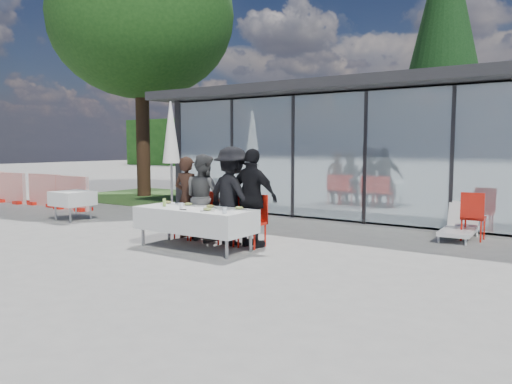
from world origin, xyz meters
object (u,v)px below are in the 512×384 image
diner_chair_a (190,212)px  diner_b (204,198)px  diner_chair_c (234,216)px  spare_table_left (73,198)px  lounger (460,226)px  folded_eyeglasses (183,209)px  construction_barriers (1,188)px  diner_c (232,196)px  dining_table (195,219)px  plate_c (210,207)px  plate_extra (207,210)px  plate_a (168,203)px  plate_d (239,209)px  juice_bottle (164,202)px  plate_b (188,205)px  spare_chair_b (473,214)px  diner_a (187,198)px  conifer_tree (444,38)px  deciduous_tree (141,19)px  market_umbrella (171,141)px  diner_d (253,198)px  diner_chair_d (255,218)px  diner_chair_b (206,213)px

diner_chair_a → diner_b: 0.55m
diner_chair_a → diner_chair_c: (1.14, 0.00, 0.00)m
spare_table_left → lounger: size_ratio=0.63×
folded_eyeglasses → construction_barriers: size_ratio=0.01×
diner_c → folded_eyeglasses: 1.08m
dining_table → diner_b: diner_b is taller
plate_c → lounger: (3.57, 3.64, -0.52)m
plate_extra → diner_c: bearing=99.2°
lounger → folded_eyeglasses: bearing=-133.1°
plate_a → plate_d: size_ratio=1.00×
juice_bottle → folded_eyeglasses: size_ratio=1.09×
plate_b → spare_chair_b: spare_chair_b is taller
diner_a → diner_b: bearing=175.2°
construction_barriers → lounger: size_ratio=6.93×
folded_eyeglasses → diner_c: bearing=71.5°
plate_c → spare_chair_b: 5.20m
diner_b → construction_barriers: bearing=7.1°
spare_chair_b → conifer_tree: bearing=107.6°
plate_d → deciduous_tree: bearing=145.7°
diner_chair_a → plate_extra: size_ratio=3.69×
plate_d → plate_extra: same height
diner_a → folded_eyeglasses: diner_a is taller
dining_table → plate_a: size_ratio=8.55×
diner_c → plate_c: bearing=94.7°
lounger → construction_barriers: bearing=-174.0°
diner_chair_c → spare_table_left: (-5.22, 0.15, 0.02)m
plate_d → market_umbrella: 4.47m
diner_chair_c → plate_a: (-1.17, -0.60, 0.24)m
diner_d → plate_extra: 0.98m
diner_a → diner_chair_c: bearing=178.5°
plate_b → spare_table_left: size_ratio=0.31×
diner_c → plate_a: diner_c is taller
plate_b → plate_c: bearing=-2.7°
diner_chair_a → market_umbrella: size_ratio=0.33×
plate_a → juice_bottle: (0.20, -0.29, 0.05)m
diner_chair_d → market_umbrella: bearing=155.9°
diner_b → diner_chair_d: size_ratio=1.77×
diner_chair_c → diner_chair_a: bearing=180.0°
market_umbrella → plate_d: bearing=-30.4°
diner_chair_d → folded_eyeglasses: (-0.81, -1.07, 0.22)m
diner_chair_b → spare_table_left: diner_chair_b is taller
lounger → dining_table: bearing=-135.5°
diner_c → diner_chair_c: 0.40m
diner_chair_c → spare_chair_b: 4.73m
diner_chair_a → spare_chair_b: 5.68m
diner_c → market_umbrella: market_umbrella is taller
plate_a → diner_chair_b: bearing=52.1°
diner_chair_b → conifer_tree: bearing=83.5°
diner_a → diner_d: 1.61m
plate_a → conifer_tree: conifer_tree is taller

